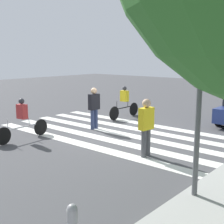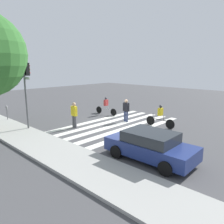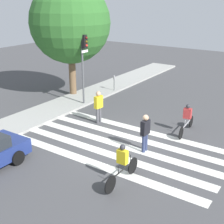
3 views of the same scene
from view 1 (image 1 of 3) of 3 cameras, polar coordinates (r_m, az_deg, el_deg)
ground_plane at (r=13.06m, az=0.82°, el=-3.80°), size 60.00×60.00×0.00m
crosswalk_stripes at (r=13.06m, az=0.82°, el=-3.79°), size 4.78×10.00×0.01m
traffic_light at (r=6.80m, az=15.10°, el=11.40°), size 0.60×0.50×4.80m
pedestrian_adult_tall_backpack at (r=13.55m, az=-3.29°, el=1.13°), size 0.52×0.27×1.82m
pedestrian_adult_blue_shirt at (r=9.88m, az=6.27°, el=-2.25°), size 0.54×0.28×1.86m
cyclist_far_lane at (r=16.00m, az=2.28°, el=1.99°), size 2.33×0.40×1.64m
cyclist_mid_street at (r=12.28m, az=-16.09°, el=-1.00°), size 2.40×0.42×1.60m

